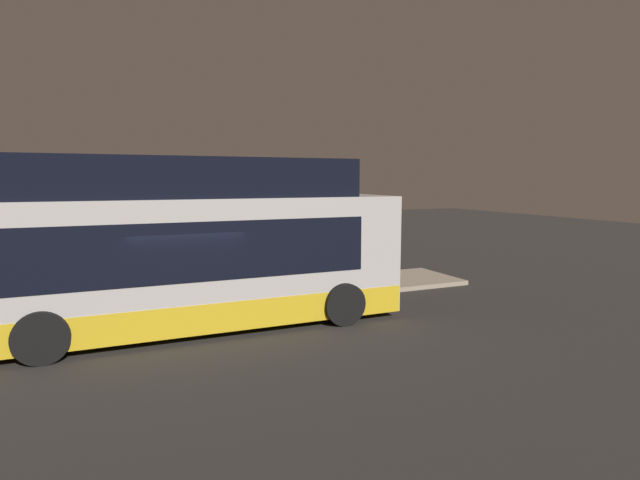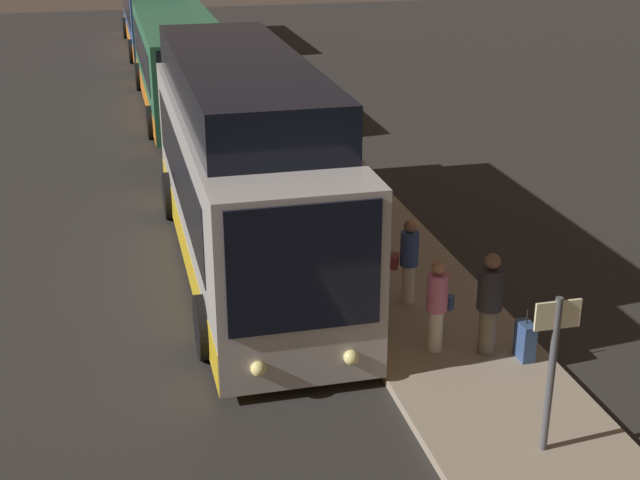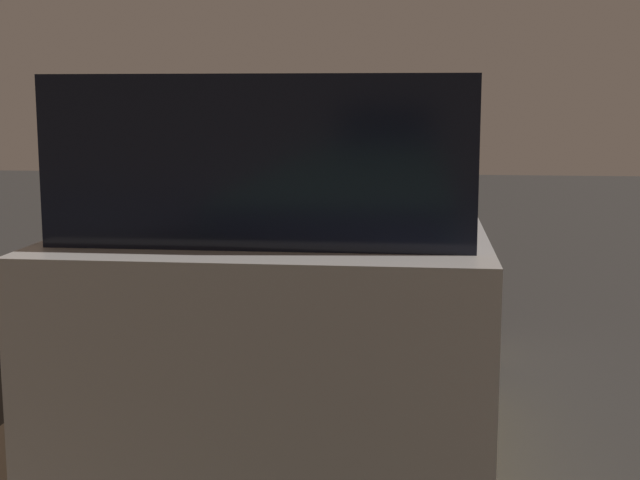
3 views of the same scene
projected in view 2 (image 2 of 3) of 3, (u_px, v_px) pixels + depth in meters
The scene contains 11 objects.
ground at pixel (232, 261), 18.46m from camera, with size 80.00×80.00×0.00m, color #2B2826.
platform at pixel (372, 245), 19.09m from camera, with size 20.00×2.82×0.15m.
bus_lead at pixel (245, 176), 17.63m from camera, with size 10.55×2.89×4.20m.
bus_second at pixel (180, 64), 30.29m from camera, with size 10.91×2.80×3.05m.
bus_third at pixel (154, 9), 41.35m from camera, with size 10.57×2.82×3.92m.
passenger_boarding at pixel (490, 301), 14.25m from camera, with size 0.47×0.47×1.75m.
passenger_waiting at pixel (437, 302), 14.37m from camera, with size 0.57×0.59×1.60m.
passenger_with_bags at pixel (408, 258), 16.05m from camera, with size 0.49×0.59×1.60m.
suitcase at pixel (525, 341), 14.31m from camera, with size 0.40×0.22×0.87m.
sign_post at pixel (553, 358), 11.60m from camera, with size 0.10×0.63×2.28m.
trash_bin at pixel (335, 210), 19.95m from camera, with size 0.44×0.44×0.65m.
Camera 2 is at (16.89, -2.25, 7.34)m, focal length 50.00 mm.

